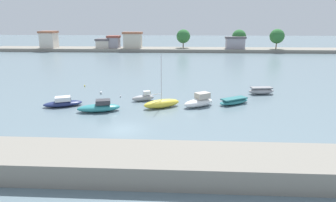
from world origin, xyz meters
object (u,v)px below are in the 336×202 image
at_px(moored_boat_0, 63,103).
at_px(mooring_buoy_2, 85,86).
at_px(moored_boat_4, 199,101).
at_px(moored_boat_5, 234,101).
at_px(moored_boat_3, 162,103).
at_px(mooring_buoy_0, 121,97).
at_px(moored_boat_6, 261,91).
at_px(moored_boat_2, 143,97).
at_px(moored_boat_1, 99,107).
at_px(mooring_buoy_1, 101,93).

bearing_deg(moored_boat_0, mooring_buoy_2, 73.41).
height_order(moored_boat_4, moored_boat_5, moored_boat_4).
height_order(moored_boat_3, mooring_buoy_0, moored_boat_3).
bearing_deg(moored_boat_4, moored_boat_6, 2.68).
height_order(moored_boat_2, mooring_buoy_0, moored_boat_2).
bearing_deg(mooring_buoy_2, mooring_buoy_0, -41.76).
bearing_deg(moored_boat_6, mooring_buoy_2, 164.14).
bearing_deg(moored_boat_5, mooring_buoy_0, 138.28).
distance_m(moored_boat_4, mooring_buoy_0, 12.39).
bearing_deg(moored_boat_1, mooring_buoy_2, 100.38).
distance_m(moored_boat_0, moored_boat_6, 29.63).
bearing_deg(moored_boat_6, mooring_buoy_1, 174.29).
relative_size(moored_boat_0, moored_boat_3, 0.77).
xyz_separation_m(moored_boat_2, mooring_buoy_0, (-3.74, 1.79, -0.38)).
xyz_separation_m(moored_boat_5, mooring_buoy_0, (-16.50, 2.79, -0.29)).
xyz_separation_m(moored_boat_1, mooring_buoy_0, (1.18, 7.19, -0.44)).
bearing_deg(moored_boat_2, mooring_buoy_2, 118.59).
bearing_deg(mooring_buoy_0, mooring_buoy_2, 138.24).
xyz_separation_m(moored_boat_3, mooring_buoy_2, (-14.49, 12.03, -0.44)).
bearing_deg(moored_boat_1, moored_boat_3, 0.82).
distance_m(moored_boat_0, moored_boat_3, 13.37).
height_order(moored_boat_5, mooring_buoy_0, moored_boat_5).
bearing_deg(mooring_buoy_1, moored_boat_4, -22.16).
height_order(moored_boat_2, moored_boat_4, moored_boat_4).
height_order(moored_boat_3, moored_boat_6, moored_boat_3).
relative_size(moored_boat_0, mooring_buoy_2, 20.59).
bearing_deg(mooring_buoy_0, moored_boat_6, 8.47).
bearing_deg(moored_boat_5, mooring_buoy_1, 134.49).
distance_m(moored_boat_4, mooring_buoy_1, 16.40).
height_order(moored_boat_6, mooring_buoy_1, moored_boat_6).
xyz_separation_m(moored_boat_0, moored_boat_6, (28.43, 8.36, 0.04)).
distance_m(moored_boat_1, moored_boat_6, 25.13).
relative_size(moored_boat_4, mooring_buoy_1, 11.64).
height_order(moored_boat_1, moored_boat_2, moored_boat_1).
bearing_deg(moored_boat_5, moored_boat_6, 17.14).
distance_m(moored_boat_2, moored_boat_3, 4.32).
bearing_deg(mooring_buoy_2, moored_boat_1, -64.81).
distance_m(moored_boat_1, moored_boat_2, 7.31).
distance_m(moored_boat_4, moored_boat_5, 5.07).
bearing_deg(mooring_buoy_1, moored_boat_2, -27.32).
height_order(moored_boat_2, moored_boat_5, moored_boat_2).
distance_m(moored_boat_5, mooring_buoy_2, 26.27).
relative_size(moored_boat_3, mooring_buoy_2, 26.57).
distance_m(mooring_buoy_0, mooring_buoy_1, 4.06).
xyz_separation_m(moored_boat_1, moored_boat_6, (22.86, 10.42, -0.03)).
relative_size(moored_boat_1, moored_boat_4, 1.20).
distance_m(moored_boat_6, mooring_buoy_1, 25.27).
bearing_deg(mooring_buoy_2, moored_boat_6, -7.31).
xyz_separation_m(moored_boat_3, mooring_buoy_1, (-10.17, 6.99, -0.37)).
relative_size(moored_boat_0, moored_boat_5, 1.10).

